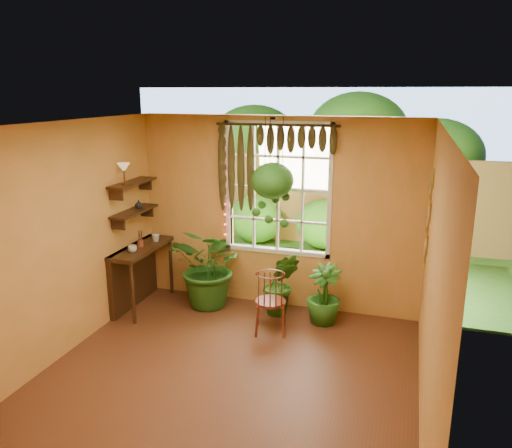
{
  "coord_description": "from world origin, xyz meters",
  "views": [
    {
      "loc": [
        1.75,
        -4.3,
        3.02
      ],
      "look_at": [
        0.04,
        1.15,
        1.49
      ],
      "focal_mm": 35.0,
      "sensor_mm": 36.0,
      "label": 1
    }
  ],
  "objects_px": {
    "windsor_chair": "(270,310)",
    "potted_plant_mid": "(281,284)",
    "counter_ledge": "(136,269)",
    "hanging_basket": "(272,184)",
    "potted_plant_left": "(211,267)"
  },
  "relations": [
    {
      "from": "counter_ledge",
      "to": "potted_plant_left",
      "type": "relative_size",
      "value": 1.0
    },
    {
      "from": "potted_plant_left",
      "to": "hanging_basket",
      "type": "height_order",
      "value": "hanging_basket"
    },
    {
      "from": "counter_ledge",
      "to": "potted_plant_mid",
      "type": "xyz_separation_m",
      "value": [
        2.06,
        0.31,
        -0.1
      ]
    },
    {
      "from": "windsor_chair",
      "to": "potted_plant_left",
      "type": "height_order",
      "value": "potted_plant_left"
    },
    {
      "from": "windsor_chair",
      "to": "potted_plant_mid",
      "type": "bearing_deg",
      "value": 77.67
    },
    {
      "from": "potted_plant_mid",
      "to": "hanging_basket",
      "type": "height_order",
      "value": "hanging_basket"
    },
    {
      "from": "hanging_basket",
      "to": "potted_plant_mid",
      "type": "bearing_deg",
      "value": 2.42
    },
    {
      "from": "potted_plant_left",
      "to": "hanging_basket",
      "type": "relative_size",
      "value": 0.83
    },
    {
      "from": "counter_ledge",
      "to": "potted_plant_left",
      "type": "height_order",
      "value": "potted_plant_left"
    },
    {
      "from": "counter_ledge",
      "to": "hanging_basket",
      "type": "distance_m",
      "value": 2.34
    },
    {
      "from": "counter_ledge",
      "to": "hanging_basket",
      "type": "height_order",
      "value": "hanging_basket"
    },
    {
      "from": "counter_ledge",
      "to": "potted_plant_left",
      "type": "distance_m",
      "value": 1.08
    },
    {
      "from": "potted_plant_left",
      "to": "windsor_chair",
      "type": "bearing_deg",
      "value": -27.16
    },
    {
      "from": "counter_ledge",
      "to": "potted_plant_mid",
      "type": "relative_size",
      "value": 1.32
    },
    {
      "from": "windsor_chair",
      "to": "potted_plant_mid",
      "type": "distance_m",
      "value": 0.58
    }
  ]
}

